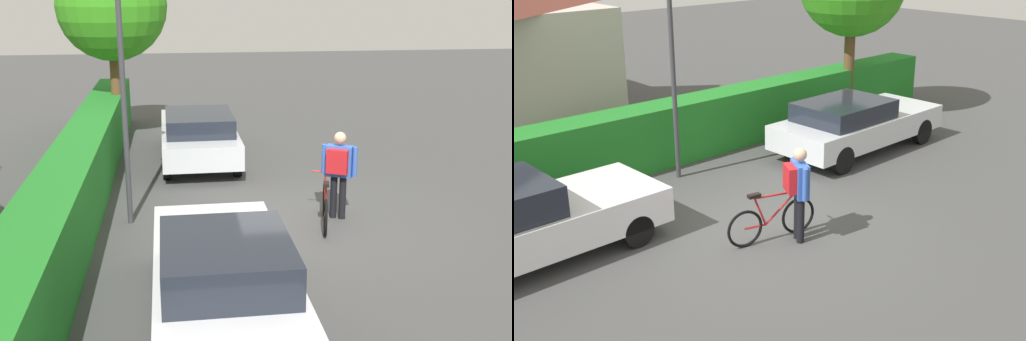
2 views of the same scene
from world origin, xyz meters
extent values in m
plane|color=#464646|center=(0.00, 0.00, 0.00)|extent=(60.00, 60.00, 0.00)
cube|color=#217925|center=(0.00, 4.17, 0.68)|extent=(19.26, 0.90, 1.37)
cube|color=silver|center=(-3.53, 1.75, 0.59)|extent=(4.41, 1.82, 0.61)
cube|color=#1E232D|center=(-4.09, 1.74, 1.15)|extent=(1.87, 1.57, 0.51)
cylinder|color=black|center=(-2.06, 2.56, 0.28)|extent=(0.57, 0.19, 0.56)
cylinder|color=black|center=(-2.03, 0.99, 0.28)|extent=(0.57, 0.19, 0.56)
cube|color=silver|center=(4.59, 1.75, 0.59)|extent=(4.51, 1.86, 0.56)
cube|color=#1E232D|center=(4.03, 1.74, 1.09)|extent=(2.14, 1.61, 0.43)
cylinder|color=black|center=(6.09, 2.58, 0.31)|extent=(0.63, 0.19, 0.62)
cylinder|color=black|center=(6.12, 0.98, 0.31)|extent=(0.63, 0.19, 0.62)
cylinder|color=black|center=(3.05, 2.53, 0.31)|extent=(0.63, 0.19, 0.62)
cylinder|color=black|center=(3.08, 0.92, 0.31)|extent=(0.63, 0.19, 0.62)
torus|color=black|center=(0.30, -0.48, 0.33)|extent=(0.66, 0.19, 0.66)
torus|color=black|center=(-0.73, -0.27, 0.33)|extent=(0.66, 0.19, 0.66)
cylinder|color=#B21E1E|center=(-0.02, -0.42, 0.58)|extent=(0.67, 0.17, 0.55)
cylinder|color=#B21E1E|center=(-0.45, -0.33, 0.59)|extent=(0.26, 0.09, 0.56)
cylinder|color=#B21E1E|center=(-0.15, -0.39, 0.82)|extent=(0.82, 0.21, 0.08)
cylinder|color=#B21E1E|center=(-0.54, -0.31, 0.32)|extent=(0.40, 0.12, 0.05)
cylinder|color=#B21E1E|center=(0.30, -0.48, 0.58)|extent=(0.04, 0.04, 0.51)
cube|color=black|center=(-0.56, -0.30, 0.89)|extent=(0.24, 0.14, 0.06)
cylinder|color=#B21E1E|center=(0.30, -0.48, 0.87)|extent=(0.13, 0.50, 0.03)
cylinder|color=black|center=(0.15, -0.62, 0.41)|extent=(0.13, 0.13, 0.83)
cylinder|color=black|center=(0.07, -0.77, 0.41)|extent=(0.13, 0.13, 0.83)
cube|color=#3359B2|center=(0.11, -0.70, 1.12)|extent=(0.40, 0.52, 0.59)
sphere|color=tan|center=(0.11, -0.70, 1.56)|extent=(0.22, 0.22, 0.22)
cylinder|color=#3359B2|center=(0.25, -0.44, 1.13)|extent=(0.09, 0.09, 0.56)
cylinder|color=#3359B2|center=(-0.03, -0.95, 1.13)|extent=(0.09, 0.09, 0.56)
cube|color=red|center=(-0.03, -0.62, 1.15)|extent=(0.32, 0.42, 0.45)
cylinder|color=#38383D|center=(0.33, 3.18, 2.20)|extent=(0.10, 0.10, 4.39)
cylinder|color=brown|center=(6.64, 3.86, 1.42)|extent=(0.30, 0.30, 2.85)
sphere|color=#338B1A|center=(6.64, 3.86, 3.72)|extent=(2.90, 2.90, 2.90)
camera|label=1|loc=(-11.10, 2.26, 4.31)|focal=45.23mm
camera|label=2|loc=(-6.94, -7.60, 5.00)|focal=44.79mm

